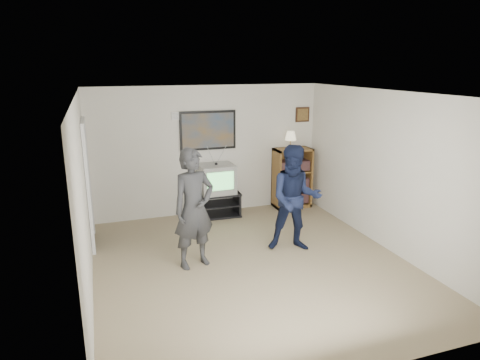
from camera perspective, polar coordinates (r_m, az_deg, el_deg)
room_shell at (r=6.33m, az=0.68°, el=0.30°), size 4.51×5.00×2.51m
media_stand at (r=8.36m, az=-3.34°, el=-3.24°), size 0.97×0.57×0.47m
crt_television at (r=8.22m, az=-3.16°, el=0.18°), size 0.67×0.57×0.56m
bookshelf at (r=8.86m, az=6.95°, el=0.29°), size 0.75×0.43×1.23m
table_lamp at (r=8.63m, az=6.75°, el=5.29°), size 0.23×0.23×0.36m
person_tall at (r=6.16m, az=-6.17°, el=-3.82°), size 0.73×0.58×1.76m
person_short at (r=6.73m, az=7.37°, el=-2.49°), size 0.99×0.88×1.69m
controller_left at (r=6.24m, az=-7.02°, el=0.07°), size 0.08×0.12×0.03m
controller_right at (r=6.86m, az=6.86°, el=-1.07°), size 0.07×0.12×0.03m
poster at (r=8.25m, az=-4.29°, el=6.60°), size 1.10×0.03×0.75m
air_vent at (r=8.09m, az=-8.15°, el=8.47°), size 0.28×0.02×0.14m
small_picture at (r=8.93m, az=8.33°, el=8.63°), size 0.30×0.03×0.30m
doorway at (r=7.27m, az=-19.66°, el=-0.68°), size 0.03×0.85×2.00m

